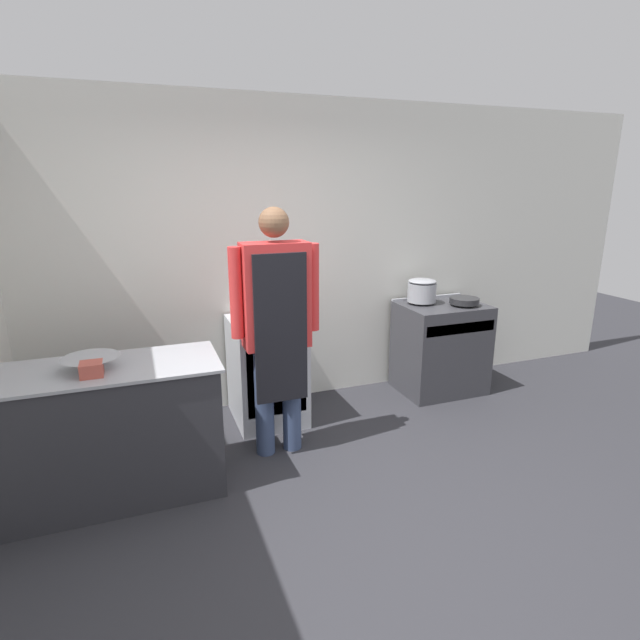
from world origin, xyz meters
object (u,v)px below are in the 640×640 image
object	(u,v)px
fridge_unit	(267,370)
mixing_bowl	(91,363)
plastic_tub	(92,369)
stock_pot	(422,290)
person_cook	(276,318)
saute_pan	(464,301)
stove	(440,348)

from	to	relation	value
fridge_unit	mixing_bowl	bearing A→B (deg)	-149.58
plastic_tub	stock_pot	size ratio (longest dim) A/B	0.47
person_cook	stock_pot	bearing A→B (deg)	22.96
person_cook	saute_pan	bearing A→B (deg)	13.67
stove	person_cook	xyz separation A→B (m)	(-1.80, -0.58, 0.61)
stove	plastic_tub	world-z (taller)	plastic_tub
plastic_tub	stove	bearing A→B (deg)	16.05
fridge_unit	saute_pan	bearing A→B (deg)	-2.93
fridge_unit	plastic_tub	bearing A→B (deg)	-145.90
stock_pot	saute_pan	xyz separation A→B (m)	(0.33, -0.21, -0.08)
fridge_unit	person_cook	size ratio (longest dim) A/B	0.48
stock_pot	mixing_bowl	bearing A→B (deg)	-163.08
person_cook	plastic_tub	distance (m)	1.25
plastic_tub	saute_pan	size ratio (longest dim) A/B	0.47
mixing_bowl	stock_pot	distance (m)	2.97
mixing_bowl	saute_pan	distance (m)	3.24
fridge_unit	plastic_tub	world-z (taller)	plastic_tub
fridge_unit	stock_pot	distance (m)	1.67
mixing_bowl	saute_pan	bearing A→B (deg)	11.61
plastic_tub	person_cook	bearing A→B (deg)	13.25
stove	person_cook	bearing A→B (deg)	-162.12
fridge_unit	mixing_bowl	size ratio (longest dim) A/B	2.60
mixing_bowl	stock_pot	world-z (taller)	stock_pot
fridge_unit	saute_pan	xyz separation A→B (m)	(1.90, -0.10, 0.48)
mixing_bowl	plastic_tub	world-z (taller)	same
mixing_bowl	plastic_tub	xyz separation A→B (m)	(0.01, -0.11, 0.00)
stove	mixing_bowl	bearing A→B (deg)	-165.92
fridge_unit	saute_pan	distance (m)	1.96
stove	fridge_unit	world-z (taller)	stove
fridge_unit	saute_pan	world-z (taller)	saute_pan
stove	stock_pot	bearing A→B (deg)	148.88
plastic_tub	stock_pot	world-z (taller)	stock_pot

